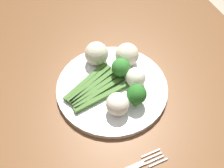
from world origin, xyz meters
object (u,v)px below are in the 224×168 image
plate (112,87)px  broccoli_outer_edge (121,68)px  asparagus_bundle (95,88)px  cauliflower_mid (96,54)px  dining_table (126,115)px  cauliflower_near_fork (127,55)px  cauliflower_front_left (136,77)px  broccoli_right (136,94)px  cauliflower_left (118,104)px

plate → broccoli_outer_edge: 0.06m
asparagus_bundle → cauliflower_mid: bearing=45.6°
dining_table → plate: (-0.03, -0.03, 0.10)m
cauliflower_near_fork → cauliflower_front_left: size_ratio=1.25×
cauliflower_front_left → cauliflower_near_fork: bearing=176.3°
asparagus_bundle → broccoli_outer_edge: size_ratio=2.83×
broccoli_outer_edge → cauliflower_near_fork: cauliflower_near_fork is taller
broccoli_right → cauliflower_near_fork: cauliflower_near_fork is taller
cauliflower_near_fork → asparagus_bundle: bearing=-60.7°
cauliflower_left → cauliflower_near_fork: bearing=151.5°
dining_table → cauliflower_front_left: 0.14m
broccoli_right → dining_table: bearing=-169.6°
plate → dining_table: bearing=43.6°
plate → cauliflower_left: bearing=-8.8°
broccoli_right → broccoli_outer_edge: (-0.09, -0.01, 0.00)m
asparagus_bundle → cauliflower_front_left: bearing=-32.7°
broccoli_right → cauliflower_mid: bearing=-162.4°
plate → broccoli_right: broccoli_right is taller
cauliflower_mid → cauliflower_left: (0.17, 0.00, -0.00)m
asparagus_bundle → broccoli_right: 0.11m
plate → cauliflower_near_fork: (-0.06, 0.06, 0.04)m
dining_table → asparagus_bundle: bearing=-113.2°
plate → cauliflower_mid: 0.10m
broccoli_outer_edge → cauliflower_left: size_ratio=1.07×
broccoli_right → cauliflower_left: size_ratio=1.07×
plate → cauliflower_mid: size_ratio=4.49×
plate → cauliflower_left: size_ratio=5.21×
plate → cauliflower_front_left: cauliflower_front_left is taller
asparagus_bundle → broccoli_outer_edge: bearing=-9.5°
cauliflower_near_fork → broccoli_right: bearing=-11.2°
cauliflower_left → cauliflower_front_left: bearing=131.7°
broccoli_right → cauliflower_left: bearing=-81.2°
broccoli_right → cauliflower_front_left: size_ratio=1.16×
dining_table → cauliflower_front_left: bearing=123.8°
dining_table → cauliflower_front_left: size_ratio=29.12×
asparagus_bundle → broccoli_outer_edge: broccoli_outer_edge is taller
asparagus_bundle → broccoli_outer_edge: 0.08m
plate → broccoli_outer_edge: size_ratio=4.86×
plate → asparagus_bundle: bearing=-90.8°
broccoli_right → cauliflower_front_left: (-0.05, 0.02, -0.01)m
cauliflower_near_fork → cauliflower_front_left: (0.07, -0.00, -0.01)m
cauliflower_left → broccoli_outer_edge: bearing=156.4°
broccoli_outer_edge → asparagus_bundle: bearing=-74.7°
broccoli_right → cauliflower_near_fork: 0.13m
plate → broccoli_right: (0.07, 0.04, 0.04)m
broccoli_right → cauliflower_near_fork: (-0.13, 0.03, -0.00)m
dining_table → cauliflower_near_fork: size_ratio=23.27×
dining_table → plate: size_ratio=5.16×
cauliflower_mid → cauliflower_front_left: cauliflower_mid is taller
cauliflower_left → dining_table: bearing=136.0°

